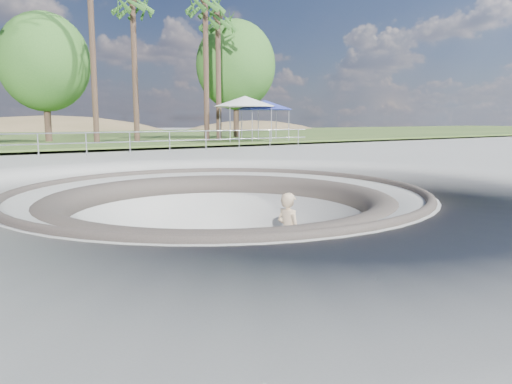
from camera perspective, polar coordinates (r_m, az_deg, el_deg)
ground at (r=12.41m, az=-4.27°, el=0.03°), size 180.00×180.00×0.00m
skate_bowl at (r=12.80m, az=-4.18°, el=-8.10°), size 14.00×14.00×4.10m
grass_strip at (r=45.14m, az=-26.04°, el=5.57°), size 180.00×36.00×0.12m
distant_hills at (r=69.15m, az=-25.15°, el=0.30°), size 103.20×45.00×28.60m
safety_railing at (r=23.52m, az=-18.83°, el=5.26°), size 25.00×0.06×1.03m
skateboard at (r=11.99m, az=3.70°, el=-9.23°), size 0.95×0.50×0.09m
skater at (r=11.73m, az=3.75°, el=-4.66°), size 0.55×0.75×1.92m
canopy_white at (r=33.99m, az=-1.28°, el=10.30°), size 5.72×5.72×3.01m
canopy_blue at (r=34.87m, az=1.00°, el=9.90°), size 5.26×5.26×2.77m
palm_d at (r=35.26m, az=-13.92°, el=19.68°), size 2.60×2.60×10.02m
palm_e at (r=35.28m, az=-5.83°, el=20.21°), size 2.60×2.60×10.24m
palm_f at (r=36.28m, az=-4.39°, el=18.63°), size 2.60×2.60×9.39m
bushy_tree_mid at (r=36.23m, az=-23.04°, el=13.49°), size 5.86×5.33×8.46m
bushy_tree_right at (r=41.39m, az=-2.31°, el=14.28°), size 6.54×5.95×9.44m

